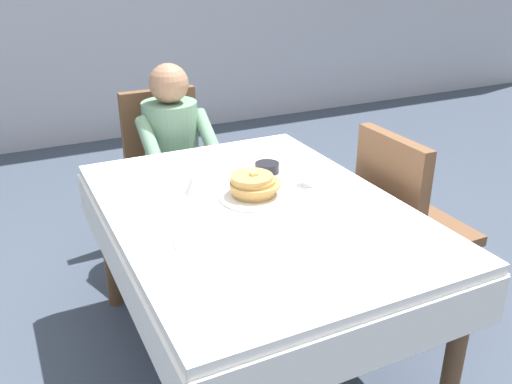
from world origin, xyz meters
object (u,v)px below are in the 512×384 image
diner_person (174,147)px  knife_right_of_plate (297,191)px  chair_right_side (404,216)px  plate_breakfast (254,196)px  spoon_near_edge (292,233)px  bowl_butter (267,168)px  cup_coffee (311,175)px  fork_left_of_plate (212,208)px  breakfast_stack (253,185)px  dining_table_main (255,226)px  syrup_pitcher (193,185)px  chair_diner (167,161)px

diner_person → knife_right_of_plate: (0.22, -0.96, 0.07)m
chair_right_side → plate_breakfast: 0.78m
diner_person → spoon_near_edge: bearing=91.1°
plate_breakfast → bowl_butter: (0.18, 0.22, 0.01)m
cup_coffee → fork_left_of_plate: (-0.47, -0.04, -0.04)m
breakfast_stack → fork_left_of_plate: breakfast_stack is taller
breakfast_stack → fork_left_of_plate: bearing=-173.4°
plate_breakfast → spoon_near_edge: (-0.01, -0.33, -0.01)m
dining_table_main → spoon_near_edge: size_ratio=10.16×
cup_coffee → spoon_near_edge: bearing=-129.6°
chair_right_side → fork_left_of_plate: 0.96m
chair_right_side → cup_coffee: size_ratio=8.23×
bowl_butter → cup_coffee: bearing=-61.9°
breakfast_stack → syrup_pitcher: 0.25m
dining_table_main → chair_diner: chair_diner is taller
chair_diner → fork_left_of_plate: chair_diner is taller
diner_person → cup_coffee: bearing=109.1°
dining_table_main → bowl_butter: size_ratio=13.85×
breakfast_stack → cup_coffee: (0.28, 0.02, -0.02)m
dining_table_main → cup_coffee: size_ratio=13.49×
syrup_pitcher → spoon_near_edge: (0.19, -0.49, -0.04)m
cup_coffee → diner_person: bearing=109.1°
dining_table_main → syrup_pitcher: (-0.18, 0.23, 0.13)m
plate_breakfast → breakfast_stack: size_ratio=1.34×
knife_right_of_plate → spoon_near_edge: same height
dining_table_main → bowl_butter: bowl_butter is taller
plate_breakfast → bowl_butter: bearing=51.9°
spoon_near_edge → syrup_pitcher: bearing=99.7°
cup_coffee → knife_right_of_plate: 0.11m
syrup_pitcher → bowl_butter: bearing=10.5°
chair_right_side → spoon_near_edge: chair_right_side is taller
chair_diner → chair_right_side: bearing=123.5°
fork_left_of_plate → syrup_pitcher: bearing=1.9°
cup_coffee → chair_right_side: bearing=-11.7°
chair_diner → bowl_butter: bearing=103.5°
chair_right_side → bowl_butter: (-0.57, 0.30, 0.23)m
cup_coffee → knife_right_of_plate: size_ratio=0.56×
cup_coffee → knife_right_of_plate: bearing=-156.0°
breakfast_stack → bowl_butter: (0.18, 0.22, -0.04)m
bowl_butter → dining_table_main: bearing=-124.6°
bowl_butter → syrup_pitcher: 0.39m
diner_person → plate_breakfast: diner_person is taller
plate_breakfast → knife_right_of_plate: bearing=-6.0°
chair_right_side → cup_coffee: 0.53m
knife_right_of_plate → fork_left_of_plate: bearing=90.0°
dining_table_main → chair_diner: size_ratio=1.64×
dining_table_main → cup_coffee: (0.31, 0.09, 0.13)m
diner_person → knife_right_of_plate: size_ratio=5.60×
chair_right_side → spoon_near_edge: 0.82m
diner_person → fork_left_of_plate: size_ratio=6.22×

